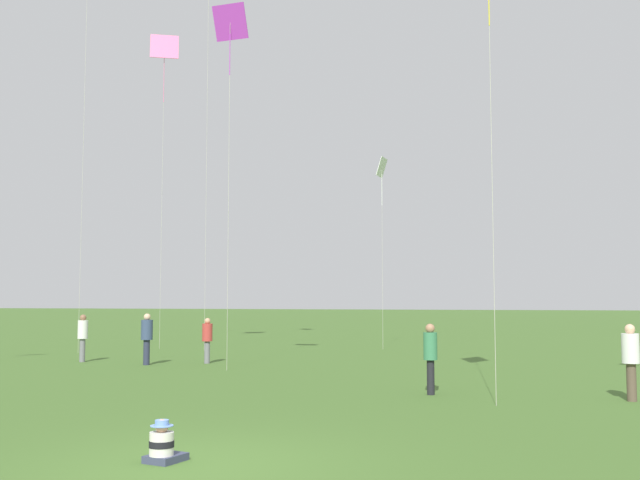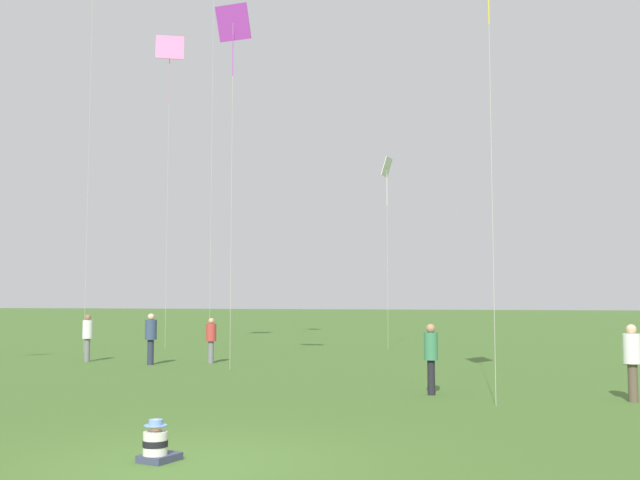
# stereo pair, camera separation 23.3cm
# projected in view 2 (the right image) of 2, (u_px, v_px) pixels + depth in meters

# --- Properties ---
(ground_plane) EXTENTS (300.00, 300.00, 0.00)m
(ground_plane) POSITION_uv_depth(u_px,v_px,m) (190.00, 465.00, 9.95)
(ground_plane) COLOR #426628
(seated_toddler) EXTENTS (0.51, 0.59, 0.58)m
(seated_toddler) POSITION_uv_depth(u_px,v_px,m) (157.00, 445.00, 10.13)
(seated_toddler) COLOR #383D56
(seated_toddler) RESTS_ON ground
(person_standing_0) EXTENTS (0.49, 0.49, 1.66)m
(person_standing_0) POSITION_uv_depth(u_px,v_px,m) (88.00, 334.00, 26.45)
(person_standing_0) COLOR slate
(person_standing_0) RESTS_ON ground
(person_standing_2) EXTENTS (0.34, 0.34, 1.63)m
(person_standing_2) POSITION_uv_depth(u_px,v_px,m) (431.00, 352.00, 17.28)
(person_standing_2) COLOR black
(person_standing_2) RESTS_ON ground
(person_standing_3) EXTENTS (0.48, 0.48, 1.55)m
(person_standing_3) POSITION_uv_depth(u_px,v_px,m) (211.00, 336.00, 25.81)
(person_standing_3) COLOR slate
(person_standing_3) RESTS_ON ground
(person_standing_5) EXTENTS (0.54, 0.54, 1.72)m
(person_standing_5) POSITION_uv_depth(u_px,v_px,m) (151.00, 334.00, 25.22)
(person_standing_5) COLOR #282D42
(person_standing_5) RESTS_ON ground
(person_standing_6) EXTENTS (0.38, 0.38, 1.66)m
(person_standing_6) POSITION_uv_depth(u_px,v_px,m) (632.00, 356.00, 16.13)
(person_standing_6) COLOR brown
(person_standing_6) RESTS_ON ground
(kite_0) EXTENTS (0.39, 0.90, 8.55)m
(kite_0) POSITION_uv_depth(u_px,v_px,m) (387.00, 173.00, 33.56)
(kite_0) COLOR white
(kite_0) RESTS_ON ground
(kite_5) EXTENTS (1.15, 0.51, 11.60)m
(kite_5) POSITION_uv_depth(u_px,v_px,m) (233.00, 32.00, 24.01)
(kite_5) COLOR #B738C6
(kite_5) RESTS_ON ground
(kite_8) EXTENTS (1.34, 0.95, 14.36)m
(kite_8) POSITION_uv_depth(u_px,v_px,m) (170.00, 55.00, 34.30)
(kite_8) COLOR pink
(kite_8) RESTS_ON ground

